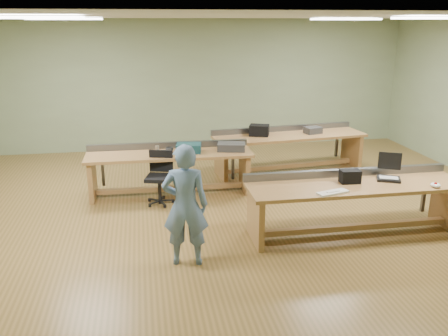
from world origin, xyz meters
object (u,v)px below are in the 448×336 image
(laptop_base, at_px, (389,179))
(task_chair, at_px, (160,185))
(workbench_mid, at_px, (170,163))
(camera_bag, at_px, (350,176))
(drinks_can, at_px, (157,149))
(mug, at_px, (169,150))
(workbench_front, at_px, (355,196))
(parts_bin_grey, at_px, (231,147))
(parts_bin_teal, at_px, (189,148))
(person, at_px, (185,205))
(workbench_back, at_px, (289,143))

(laptop_base, distance_m, task_chair, 3.61)
(workbench_mid, xyz_separation_m, camera_bag, (2.40, -2.07, 0.29))
(laptop_base, height_order, drinks_can, drinks_can)
(laptop_base, relative_size, mug, 2.43)
(workbench_front, xyz_separation_m, camera_bag, (-0.08, 0.04, 0.28))
(parts_bin_grey, bearing_deg, camera_bag, -56.89)
(parts_bin_teal, relative_size, drinks_can, 3.39)
(person, bearing_deg, drinks_can, -76.46)
(workbench_back, bearing_deg, parts_bin_teal, -161.29)
(workbench_front, distance_m, parts_bin_teal, 3.00)
(workbench_back, height_order, drinks_can, drinks_can)
(laptop_base, xyz_separation_m, parts_bin_teal, (-2.67, 2.02, 0.06))
(workbench_front, bearing_deg, mug, 140.39)
(workbench_mid, xyz_separation_m, parts_bin_grey, (1.09, -0.05, 0.26))
(workbench_back, xyz_separation_m, laptop_base, (0.54, -3.02, 0.21))
(workbench_front, bearing_deg, parts_bin_grey, 124.31)
(camera_bag, bearing_deg, workbench_mid, 143.20)
(workbench_back, relative_size, drinks_can, 25.21)
(workbench_back, distance_m, parts_bin_teal, 2.37)
(workbench_mid, xyz_separation_m, person, (0.03, -2.60, 0.22))
(laptop_base, bearing_deg, camera_bag, -154.14)
(camera_bag, relative_size, parts_bin_teal, 0.65)
(person, xyz_separation_m, camera_bag, (2.38, 0.53, 0.07))
(camera_bag, height_order, parts_bin_grey, camera_bag)
(workbench_front, bearing_deg, camera_bag, 151.53)
(laptop_base, bearing_deg, mug, 171.08)
(workbench_front, height_order, workbench_back, same)
(parts_bin_teal, bearing_deg, workbench_back, 25.03)
(task_chair, relative_size, drinks_can, 7.02)
(person, height_order, parts_bin_teal, person)
(parts_bin_grey, bearing_deg, workbench_back, 36.29)
(camera_bag, bearing_deg, drinks_can, 145.40)
(task_chair, bearing_deg, drinks_can, 106.40)
(person, bearing_deg, workbench_back, -116.01)
(parts_bin_teal, bearing_deg, drinks_can, 175.39)
(person, xyz_separation_m, task_chair, (-0.22, 2.16, -0.46))
(workbench_front, relative_size, workbench_back, 0.99)
(workbench_back, xyz_separation_m, camera_bag, (-0.06, -3.03, 0.28))
(camera_bag, bearing_deg, parts_bin_teal, 139.38)
(workbench_mid, height_order, workbench_back, same)
(workbench_front, height_order, task_chair, task_chair)
(workbench_mid, xyz_separation_m, workbench_back, (2.47, 0.96, 0.00))
(task_chair, bearing_deg, workbench_front, -16.61)
(workbench_front, distance_m, parts_bin_grey, 2.50)
(parts_bin_grey, distance_m, mug, 1.09)
(workbench_back, distance_m, mug, 2.67)
(workbench_front, xyz_separation_m, person, (-2.45, -0.49, 0.22))
(laptop_base, distance_m, parts_bin_teal, 3.35)
(workbench_front, bearing_deg, drinks_can, 141.98)
(camera_bag, xyz_separation_m, mug, (-2.41, 2.03, -0.04))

